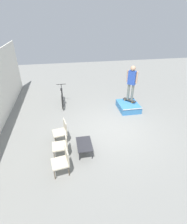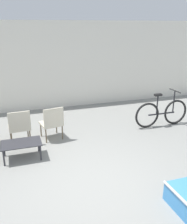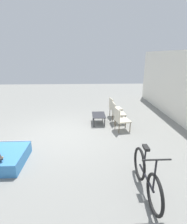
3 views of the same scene
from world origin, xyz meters
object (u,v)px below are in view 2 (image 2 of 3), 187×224
(patio_chair_right, at_px, (52,122))
(bicycle, at_px, (162,113))
(patio_chair_center, at_px, (19,125))
(coffee_table, at_px, (21,144))

(patio_chair_right, height_order, bicycle, bicycle)
(patio_chair_center, height_order, patio_chair_right, same)
(patio_chair_center, bearing_deg, coffee_table, 86.00)
(coffee_table, height_order, patio_chair_center, patio_chair_center)
(coffee_table, bearing_deg, patio_chair_center, 89.57)
(coffee_table, bearing_deg, bicycle, 9.91)
(patio_chair_right, relative_size, bicycle, 0.52)
(bicycle, bearing_deg, patio_chair_center, 179.18)
(patio_chair_right, distance_m, bicycle, 3.21)
(patio_chair_center, bearing_deg, patio_chair_right, 176.52)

